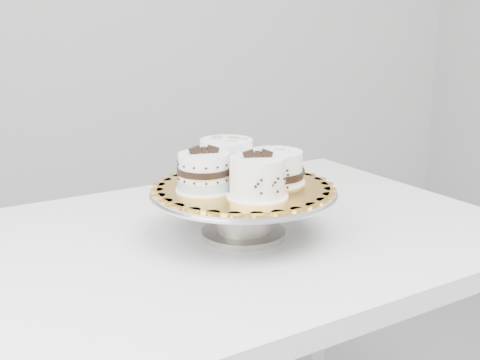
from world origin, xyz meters
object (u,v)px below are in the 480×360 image
object	(u,v)px
cake_stand	(243,204)
table	(217,272)
cake_swirl	(257,178)
cake_dots	(226,158)
cake_board	(243,187)
cake_ribbon	(275,168)
cake_banded	(204,173)

from	to	relation	value
cake_stand	table	bearing A→B (deg)	145.40
cake_swirl	cake_dots	distance (m)	0.15
cake_swirl	cake_board	bearing A→B (deg)	103.61
table	cake_ribbon	xyz separation A→B (m)	(0.11, -0.02, 0.21)
cake_board	cake_ribbon	bearing A→B (deg)	5.85
cake_dots	cake_stand	bearing A→B (deg)	-75.85
cake_stand	cake_dots	xyz separation A→B (m)	(-0.01, 0.08, 0.07)
table	cake_stand	bearing A→B (deg)	-45.97
cake_swirl	cake_banded	xyz separation A→B (m)	(-0.08, 0.07, -0.00)
cake_banded	cake_ribbon	distance (m)	0.14
cake_stand	cake_ribbon	distance (m)	0.09
cake_ribbon	cake_swirl	bearing A→B (deg)	-122.22
cake_dots	cake_ribbon	world-z (taller)	cake_dots
cake_board	cake_ribbon	world-z (taller)	cake_ribbon
cake_banded	cake_stand	bearing A→B (deg)	3.29
cake_stand	cake_dots	bearing A→B (deg)	95.67
cake_swirl	cake_dots	xyz separation A→B (m)	(-0.01, 0.15, 0.00)
cake_dots	cake_swirl	bearing A→B (deg)	-78.80
cake_banded	cake_board	bearing A→B (deg)	3.29
cake_stand	cake_ribbon	bearing A→B (deg)	5.85
cake_banded	cake_dots	world-z (taller)	cake_banded
table	cake_dots	size ratio (longest dim) A/B	10.31
cake_swirl	cake_dots	size ratio (longest dim) A/B	0.95
table	cake_banded	distance (m)	0.22
cake_stand	cake_board	distance (m)	0.03
cake_stand	cake_board	size ratio (longest dim) A/B	1.09
cake_swirl	cake_dots	world-z (taller)	cake_swirl
table	cake_banded	size ratio (longest dim) A/B	12.18
cake_banded	cake_ribbon	world-z (taller)	cake_banded
cake_dots	cake_banded	bearing A→B (deg)	-124.34
cake_dots	cake_ribbon	xyz separation A→B (m)	(0.08, -0.07, -0.01)
cake_banded	cake_dots	bearing A→B (deg)	52.55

